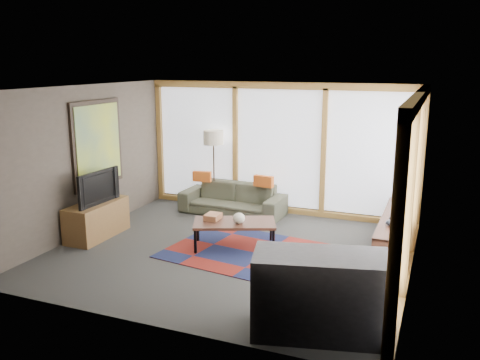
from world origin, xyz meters
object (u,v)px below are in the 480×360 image
at_px(sofa, 233,199).
at_px(coffee_table, 235,235).
at_px(bookshelf, 395,234).
at_px(television, 94,187).
at_px(bar_counter, 320,294).
at_px(tv_console, 97,220).
at_px(floor_lamp, 214,170).

height_order(sofa, coffee_table, sofa).
relative_size(coffee_table, bookshelf, 0.56).
height_order(bookshelf, television, television).
xyz_separation_m(sofa, coffee_table, (0.76, -1.74, -0.08)).
relative_size(coffee_table, television, 1.32).
bearing_deg(sofa, coffee_table, -64.26).
relative_size(sofa, bar_counter, 1.40).
height_order(tv_console, bar_counter, bar_counter).
relative_size(tv_console, television, 1.23).
height_order(television, bar_counter, television).
bearing_deg(bar_counter, bookshelf, 65.96).
relative_size(bookshelf, tv_console, 1.92).
bearing_deg(television, bar_counter, -108.80).
relative_size(sofa, bookshelf, 0.88).
bearing_deg(bookshelf, coffee_table, -162.42).
height_order(bookshelf, bar_counter, bar_counter).
height_order(sofa, television, television).
xyz_separation_m(sofa, tv_console, (-1.66, -2.14, 0.00)).
height_order(bookshelf, tv_console, tv_console).
bearing_deg(tv_console, sofa, 52.16).
xyz_separation_m(floor_lamp, television, (-1.15, -2.36, 0.08)).
distance_m(sofa, bar_counter, 4.72).
relative_size(floor_lamp, bar_counter, 1.10).
relative_size(sofa, television, 2.08).
xyz_separation_m(bookshelf, tv_console, (-4.87, -1.18, 0.01)).
distance_m(floor_lamp, coffee_table, 2.38).
bearing_deg(coffee_table, bar_counter, -48.24).
distance_m(coffee_table, bar_counter, 2.89).
distance_m(coffee_table, television, 2.54).
relative_size(floor_lamp, coffee_table, 1.24).
distance_m(bookshelf, bar_counter, 2.98).
bearing_deg(television, sofa, -34.42).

